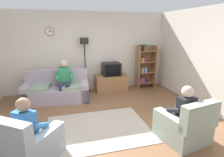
{
  "coord_description": "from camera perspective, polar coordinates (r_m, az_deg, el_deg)",
  "views": [
    {
      "loc": [
        -0.86,
        -3.74,
        2.15
      ],
      "look_at": [
        0.36,
        0.73,
        0.87
      ],
      "focal_mm": 29.42,
      "sensor_mm": 36.0,
      "label": 1
    }
  ],
  "objects": [
    {
      "name": "couch",
      "position": [
        5.85,
        -16.79,
        -3.58
      ],
      "size": [
        1.97,
        1.05,
        0.9
      ],
      "color": "#A899A8",
      "rests_on": "ground_plane"
    },
    {
      "name": "back_wall_assembly",
      "position": [
        6.51,
        -7.62,
        8.22
      ],
      "size": [
        6.2,
        0.17,
        2.7
      ],
      "color": "silver",
      "rests_on": "ground_plane"
    },
    {
      "name": "tv_stand",
      "position": [
        6.48,
        -0.28,
        -1.35
      ],
      "size": [
        1.1,
        0.56,
        0.56
      ],
      "color": "olive",
      "rests_on": "ground_plane"
    },
    {
      "name": "floor_lamp",
      "position": [
        6.18,
        -8.52,
        8.73
      ],
      "size": [
        0.28,
        0.28,
        1.85
      ],
      "color": "black",
      "rests_on": "ground_plane"
    },
    {
      "name": "right_wall",
      "position": [
        5.34,
        29.34,
        4.83
      ],
      "size": [
        0.12,
        5.8,
        2.7
      ],
      "primitive_type": "cube",
      "color": "silver",
      "rests_on": "ground_plane"
    },
    {
      "name": "area_rug",
      "position": [
        4.21,
        -4.28,
        -15.23
      ],
      "size": [
        2.2,
        1.7,
        0.01
      ],
      "primitive_type": "cube",
      "color": "#AD9E8E",
      "rests_on": "ground_plane"
    },
    {
      "name": "tv",
      "position": [
        6.33,
        -0.22,
        2.94
      ],
      "size": [
        0.6,
        0.49,
        0.44
      ],
      "color": "black",
      "rests_on": "tv_stand"
    },
    {
      "name": "bookshelf",
      "position": [
        6.85,
        10.02,
        3.77
      ],
      "size": [
        0.68,
        0.36,
        1.59
      ],
      "color": "olive",
      "rests_on": "ground_plane"
    },
    {
      "name": "armchair_near_bookshelf",
      "position": [
        3.97,
        21.38,
        -13.68
      ],
      "size": [
        0.95,
        1.01,
        0.9
      ],
      "color": "gray",
      "rests_on": "ground_plane"
    },
    {
      "name": "armchair_near_window",
      "position": [
        3.48,
        -24.54,
        -18.38
      ],
      "size": [
        1.16,
        1.18,
        0.9
      ],
      "color": "#9EADBC",
      "rests_on": "ground_plane"
    },
    {
      "name": "person_in_left_armchair",
      "position": [
        3.38,
        -24.07,
        -13.21
      ],
      "size": [
        0.62,
        0.64,
        1.12
      ],
      "color": "#3372B2",
      "rests_on": "ground_plane"
    },
    {
      "name": "person_in_right_armchair",
      "position": [
        3.88,
        20.88,
        -9.08
      ],
      "size": [
        0.56,
        0.58,
        1.12
      ],
      "color": "black",
      "rests_on": "ground_plane"
    },
    {
      "name": "person_on_couch",
      "position": [
        5.63,
        -14.6,
        -0.04
      ],
      "size": [
        0.54,
        0.56,
        1.24
      ],
      "color": "#338C59",
      "rests_on": "ground_plane"
    },
    {
      "name": "ground_plane",
      "position": [
        4.4,
        -2.04,
        -13.83
      ],
      "size": [
        12.0,
        12.0,
        0.0
      ],
      "primitive_type": "plane",
      "color": "brown"
    }
  ]
}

